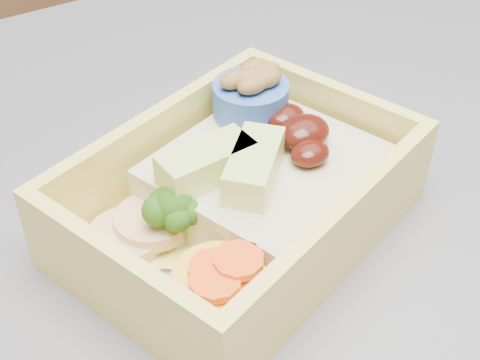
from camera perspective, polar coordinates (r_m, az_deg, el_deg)
bento_box at (r=0.38m, az=0.33°, el=-0.88°), size 0.22×0.19×0.07m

